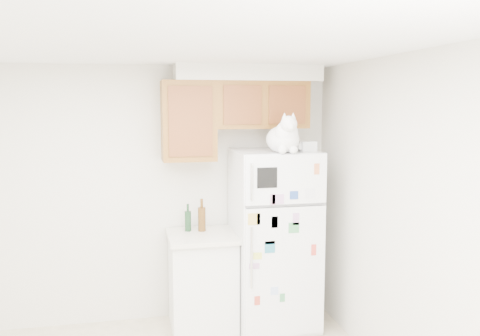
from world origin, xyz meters
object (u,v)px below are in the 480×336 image
object	(u,v)px
cat	(284,137)
storage_box_front	(307,146)
base_counter	(202,280)
bottle_amber	(202,215)
storage_box_back	(287,145)
bottle_green	(188,218)
refrigerator	(274,239)

from	to	relation	value
cat	storage_box_front	distance (m)	0.29
base_counter	bottle_amber	distance (m)	0.62
storage_box_back	bottle_green	xyz separation A→B (m)	(-0.94, 0.16, -0.70)
bottle_amber	storage_box_back	bearing A→B (deg)	-9.26
refrigerator	base_counter	size ratio (longest dim) A/B	1.85
bottle_amber	base_counter	bearing A→B (deg)	-98.21
base_counter	bottle_green	xyz separation A→B (m)	(-0.12, 0.12, 0.59)
base_counter	bottle_green	bearing A→B (deg)	133.27
cat	storage_box_front	size ratio (longest dim) A/B	3.47
cat	storage_box_back	bearing A→B (deg)	67.16
refrigerator	storage_box_front	size ratio (longest dim) A/B	11.33
storage_box_back	storage_box_front	size ratio (longest dim) A/B	1.20
refrigerator	storage_box_back	world-z (taller)	storage_box_back
storage_box_back	storage_box_front	distance (m)	0.22
base_counter	storage_box_back	size ratio (longest dim) A/B	5.11
storage_box_front	storage_box_back	bearing A→B (deg)	119.10
cat	bottle_amber	bearing A→B (deg)	149.61
storage_box_back	cat	bearing A→B (deg)	-129.84
storage_box_front	cat	bearing A→B (deg)	-168.00
bottle_green	refrigerator	bearing A→B (deg)	-13.75
base_counter	storage_box_back	world-z (taller)	storage_box_back
refrigerator	storage_box_back	bearing A→B (deg)	16.77
cat	base_counter	bearing A→B (deg)	156.40
refrigerator	storage_box_front	xyz separation A→B (m)	(0.27, -0.13, 0.89)
base_counter	bottle_amber	size ratio (longest dim) A/B	2.93
storage_box_front	bottle_green	world-z (taller)	storage_box_front
cat	bottle_amber	size ratio (longest dim) A/B	1.65
storage_box_front	bottle_amber	world-z (taller)	storage_box_front
base_counter	bottle_green	size ratio (longest dim) A/B	3.47
refrigerator	bottle_green	bearing A→B (deg)	166.25
base_counter	bottle_green	distance (m)	0.61
base_counter	bottle_green	world-z (taller)	bottle_green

